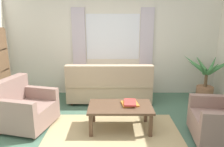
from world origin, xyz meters
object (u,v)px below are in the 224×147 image
Objects in this scene: armchair_left at (23,108)px; coffee_table at (119,109)px; couch at (109,86)px; book_stack_on_table at (129,103)px; armchair_right at (223,120)px; potted_plant at (205,80)px.

armchair_left reaches higher than coffee_table.
armchair_left is at bearing 176.98° from coffee_table.
couch is 1.73× the size of coffee_table.
coffee_table is (1.70, -0.09, 0.03)m from armchair_left.
couch is 1.32m from book_stack_on_table.
couch is 2.04× the size of armchair_right.
couch is at bearing 106.49° from book_stack_on_table.
couch is at bearing 98.85° from coffee_table.
armchair_left is 1.09× the size of armchair_right.
coffee_table is at bearing -164.64° from book_stack_on_table.
armchair_right is (1.82, -1.70, -0.01)m from couch.
armchair_left is (-1.50, -1.22, -0.01)m from couch.
book_stack_on_table is (1.87, -0.04, 0.11)m from armchair_left.
armchair_right is 1.51m from book_stack_on_table.
armchair_right is 0.83× the size of potted_plant.
couch reaches higher than book_stack_on_table.
armchair_right is at bearing -104.18° from potted_plant.
book_stack_on_table is (0.17, 0.05, 0.08)m from coffee_table.
book_stack_on_table is (-1.44, 0.44, 0.11)m from armchair_right.
couch is 1.32m from coffee_table.
couch is 1.88× the size of armchair_left.
couch is 1.69× the size of potted_plant.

